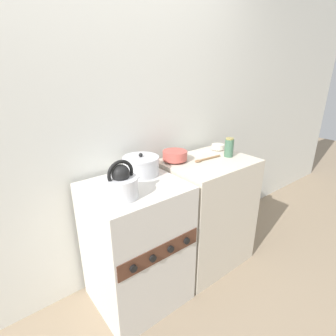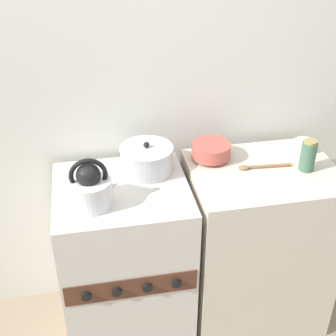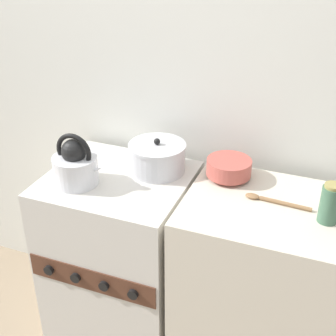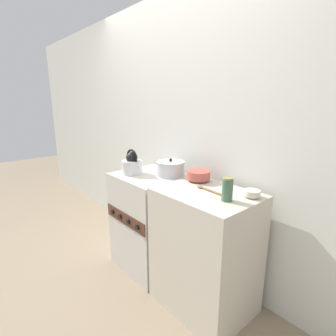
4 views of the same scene
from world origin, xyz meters
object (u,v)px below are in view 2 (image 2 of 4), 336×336
Objects in this scene: enamel_bowl at (211,150)px; small_ceramic_bowl at (305,145)px; storage_jar at (308,156)px; stove at (126,263)px; kettle at (90,188)px; cooking_pot at (147,159)px.

enamel_bowl is 1.71× the size of small_ceramic_bowl.
small_ceramic_bowl is at bearing -0.42° from enamel_bowl.
small_ceramic_bowl is 0.72× the size of storage_jar.
stove is at bearing -171.73° from small_ceramic_bowl.
enamel_bowl is at bearing 22.11° from kettle.
kettle is 1.11m from small_ceramic_bowl.
storage_jar is at bearing -2.59° from stove.
cooking_pot reaches higher than enamel_bowl.
storage_jar is (0.87, -0.04, 0.55)m from stove.
cooking_pot is at bearing 41.85° from stove.
stove is at bearing -138.15° from cooking_pot.
enamel_bowl is at bearing 179.58° from small_ceramic_bowl.
cooking_pot is 0.32m from enamel_bowl.
stove is 4.82× the size of enamel_bowl.
enamel_bowl is 1.22× the size of storage_jar.
storage_jar reaches higher than small_ceramic_bowl.
stove is 1.03m from storage_jar.
small_ceramic_bowl is at bearing 8.27° from stove.
small_ceramic_bowl is at bearing 67.82° from storage_jar.
enamel_bowl is at bearing 17.15° from stove.
small_ceramic_bowl is (0.94, 0.14, 0.50)m from stove.
small_ceramic_bowl is at bearing 12.38° from kettle.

